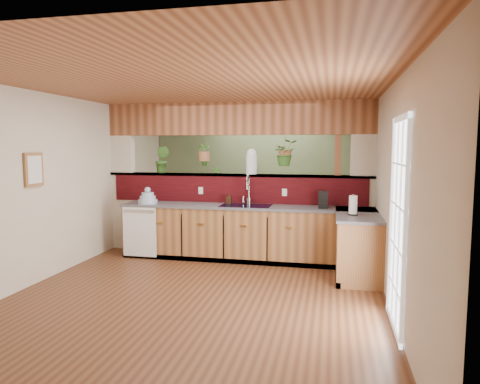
% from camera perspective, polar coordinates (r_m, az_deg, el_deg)
% --- Properties ---
extents(ground, '(4.60, 7.00, 0.01)m').
position_cam_1_polar(ground, '(6.28, -3.33, -11.12)').
color(ground, '#542F1A').
rests_on(ground, ground).
extents(ceiling, '(4.60, 7.00, 0.01)m').
position_cam_1_polar(ceiling, '(6.05, -3.49, 13.14)').
color(ceiling, brown).
rests_on(ceiling, ground).
extents(wall_back, '(4.60, 0.02, 2.60)m').
position_cam_1_polar(wall_back, '(9.43, 2.33, 2.69)').
color(wall_back, beige).
rests_on(wall_back, ground).
extents(wall_front, '(4.60, 0.02, 2.60)m').
position_cam_1_polar(wall_front, '(2.85, -22.82, -5.62)').
color(wall_front, beige).
rests_on(wall_front, ground).
extents(wall_left, '(0.02, 7.00, 2.60)m').
position_cam_1_polar(wall_left, '(7.00, -21.85, 1.09)').
color(wall_left, beige).
rests_on(wall_left, ground).
extents(wall_right, '(0.02, 7.00, 2.60)m').
position_cam_1_polar(wall_right, '(5.84, 18.86, 0.30)').
color(wall_right, beige).
rests_on(wall_right, ground).
extents(pass_through_partition, '(4.60, 0.21, 2.60)m').
position_cam_1_polar(pass_through_partition, '(7.33, -0.34, 0.87)').
color(pass_through_partition, beige).
rests_on(pass_through_partition, ground).
extents(pass_through_ledge, '(4.60, 0.21, 0.04)m').
position_cam_1_polar(pass_through_ledge, '(7.33, -0.56, 2.27)').
color(pass_through_ledge, brown).
rests_on(pass_through_ledge, ground).
extents(header_beam, '(4.60, 0.15, 0.55)m').
position_cam_1_polar(header_beam, '(7.33, -0.57, 9.75)').
color(header_beam, brown).
rests_on(header_beam, ground).
extents(sage_backwall, '(4.55, 0.02, 2.55)m').
position_cam_1_polar(sage_backwall, '(9.42, 2.31, 2.68)').
color(sage_backwall, '#5E704C').
rests_on(sage_backwall, ground).
extents(countertop, '(4.14, 1.52, 0.90)m').
position_cam_1_polar(countertop, '(6.84, 5.43, -5.83)').
color(countertop, brown).
rests_on(countertop, ground).
extents(dishwasher, '(0.58, 0.03, 0.82)m').
position_cam_1_polar(dishwasher, '(7.28, -13.26, -5.17)').
color(dishwasher, white).
rests_on(dishwasher, ground).
extents(navy_sink, '(0.82, 0.50, 0.18)m').
position_cam_1_polar(navy_sink, '(6.97, 0.76, -2.46)').
color(navy_sink, black).
rests_on(navy_sink, countertop).
extents(french_door, '(0.06, 1.02, 2.16)m').
position_cam_1_polar(french_door, '(4.60, 20.23, -4.39)').
color(french_door, white).
rests_on(french_door, ground).
extents(framed_print, '(0.04, 0.35, 0.45)m').
position_cam_1_polar(framed_print, '(6.33, -25.78, 2.71)').
color(framed_print, brown).
rests_on(framed_print, wall_left).
extents(faucet, '(0.23, 0.22, 0.51)m').
position_cam_1_polar(faucet, '(7.07, 1.08, 0.55)').
color(faucet, '#B7B7B2').
rests_on(faucet, countertop).
extents(dish_stack, '(0.32, 0.32, 0.28)m').
position_cam_1_polar(dish_stack, '(7.35, -12.20, -0.85)').
color(dish_stack, '#9EB1CD').
rests_on(dish_stack, countertop).
extents(soap_dispenser, '(0.09, 0.09, 0.19)m').
position_cam_1_polar(soap_dispenser, '(7.16, -1.50, -0.85)').
color(soap_dispenser, '#3A2315').
rests_on(soap_dispenser, countertop).
extents(coffee_maker, '(0.14, 0.24, 0.27)m').
position_cam_1_polar(coffee_maker, '(6.80, 11.02, -1.07)').
color(coffee_maker, black).
rests_on(coffee_maker, countertop).
extents(paper_towel, '(0.14, 0.14, 0.29)m').
position_cam_1_polar(paper_towel, '(6.18, 14.83, -1.77)').
color(paper_towel, black).
rests_on(paper_towel, countertop).
extents(glass_jar, '(0.19, 0.19, 0.43)m').
position_cam_1_polar(glass_jar, '(7.26, 1.53, 4.08)').
color(glass_jar, silver).
rests_on(glass_jar, pass_through_ledge).
extents(ledge_plant_left, '(0.29, 0.25, 0.47)m').
position_cam_1_polar(ledge_plant_left, '(7.72, -10.32, 4.27)').
color(ledge_plant_left, '#2D561E').
rests_on(ledge_plant_left, pass_through_ledge).
extents(hanging_plant_a, '(0.25, 0.21, 0.53)m').
position_cam_1_polar(hanging_plant_a, '(7.46, -4.84, 6.06)').
color(hanging_plant_a, brown).
rests_on(hanging_plant_a, header_beam).
extents(hanging_plant_b, '(0.49, 0.47, 0.56)m').
position_cam_1_polar(hanging_plant_b, '(7.17, 6.04, 6.69)').
color(hanging_plant_b, brown).
rests_on(hanging_plant_b, header_beam).
extents(shelving_console, '(1.62, 0.54, 1.06)m').
position_cam_1_polar(shelving_console, '(9.34, -0.00, -2.28)').
color(shelving_console, black).
rests_on(shelving_console, ground).
extents(shelf_plant_a, '(0.24, 0.20, 0.39)m').
position_cam_1_polar(shelf_plant_a, '(9.39, -3.20, 2.20)').
color(shelf_plant_a, '#2D561E').
rests_on(shelf_plant_a, shelving_console).
extents(shelf_plant_b, '(0.36, 0.36, 0.49)m').
position_cam_1_polar(shelf_plant_b, '(9.21, 1.57, 2.46)').
color(shelf_plant_b, '#2D561E').
rests_on(shelf_plant_b, shelving_console).
extents(floor_plant, '(0.82, 0.74, 0.84)m').
position_cam_1_polar(floor_plant, '(8.20, 7.54, -4.08)').
color(floor_plant, '#2D561E').
rests_on(floor_plant, ground).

